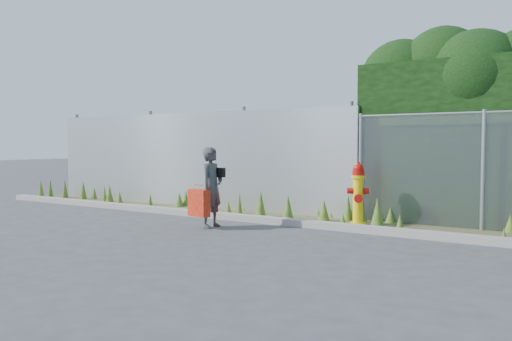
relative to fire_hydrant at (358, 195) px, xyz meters
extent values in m
plane|color=#3D3D3F|center=(-1.22, -2.43, -0.56)|extent=(80.00, 80.00, 0.00)
cube|color=gray|center=(-1.22, -0.63, -0.50)|extent=(16.00, 0.22, 0.12)
cube|color=#494429|center=(-1.22, -0.03, -0.55)|extent=(16.00, 1.20, 0.01)
cone|color=#3D601D|center=(-2.80, 0.57, -0.45)|extent=(0.12, 0.12, 0.22)
cone|color=#3D601D|center=(-7.63, 0.16, -0.31)|extent=(0.19, 0.19, 0.50)
cone|color=#3D601D|center=(-4.46, 0.31, -0.40)|extent=(0.21, 0.21, 0.33)
cone|color=#3D601D|center=(-1.02, 0.56, -0.37)|extent=(0.10, 0.10, 0.38)
cone|color=#3D601D|center=(-0.03, 0.33, -0.35)|extent=(0.17, 0.17, 0.41)
cone|color=#3D601D|center=(-3.56, -0.02, -0.44)|extent=(0.10, 0.10, 0.24)
cone|color=#3D601D|center=(-8.51, -0.48, -0.29)|extent=(0.18, 0.18, 0.53)
cone|color=#3D601D|center=(-0.68, 0.05, -0.35)|extent=(0.23, 0.23, 0.42)
cone|color=#3D601D|center=(-0.36, 0.45, -0.30)|extent=(0.16, 0.16, 0.52)
cone|color=#3D601D|center=(-8.54, -0.18, -0.29)|extent=(0.16, 0.16, 0.53)
cone|color=#3D601D|center=(-5.66, -0.41, -0.38)|extent=(0.19, 0.19, 0.37)
cone|color=#3D601D|center=(-8.33, 0.12, -0.30)|extent=(0.17, 0.17, 0.52)
cone|color=#3D601D|center=(-1.27, -0.29, -0.31)|extent=(0.24, 0.24, 0.50)
cone|color=#3D601D|center=(2.42, -0.45, -0.44)|extent=(0.10, 0.10, 0.23)
cone|color=#3D601D|center=(-0.22, -0.15, -0.45)|extent=(0.13, 0.13, 0.21)
cone|color=#3D601D|center=(-5.20, 0.13, -0.41)|extent=(0.12, 0.12, 0.30)
cone|color=#3D601D|center=(-6.45, 0.00, -0.34)|extent=(0.21, 0.21, 0.44)
cone|color=#3D601D|center=(0.36, 0.00, -0.30)|extent=(0.23, 0.23, 0.52)
cone|color=#3D601D|center=(-6.75, 0.10, -0.35)|extent=(0.09, 0.09, 0.43)
cone|color=#3D601D|center=(-2.81, -0.05, -0.43)|extent=(0.13, 0.13, 0.26)
cone|color=#3D601D|center=(0.43, 0.55, -0.41)|extent=(0.18, 0.18, 0.30)
cone|color=#3D601D|center=(-7.39, 0.32, -0.39)|extent=(0.14, 0.14, 0.34)
cone|color=#3D601D|center=(-7.22, 0.55, -0.46)|extent=(0.18, 0.18, 0.19)
cone|color=#3D601D|center=(-2.00, -0.08, -0.30)|extent=(0.22, 0.22, 0.52)
cone|color=#3D601D|center=(-4.39, 0.47, -0.37)|extent=(0.17, 0.17, 0.37)
cone|color=#3D601D|center=(-0.74, 0.58, -0.35)|extent=(0.14, 0.14, 0.41)
cone|color=#3D601D|center=(0.77, -0.03, -0.43)|extent=(0.13, 0.13, 0.26)
cone|color=#3D601D|center=(-2.57, 0.01, -0.33)|extent=(0.12, 0.12, 0.46)
cone|color=#3D601D|center=(2.42, 0.57, -0.40)|extent=(0.19, 0.19, 0.32)
cube|color=#B6B8BD|center=(-4.47, 0.57, 0.54)|extent=(8.50, 0.08, 2.20)
cylinder|color=gray|center=(-8.52, 0.69, 0.59)|extent=(0.10, 0.10, 2.30)
cylinder|color=gray|center=(-5.72, 0.69, 0.59)|extent=(0.10, 0.10, 2.30)
cylinder|color=gray|center=(-2.92, 0.69, 0.59)|extent=(0.10, 0.10, 2.30)
cylinder|color=gray|center=(-0.42, 0.69, 0.59)|extent=(0.10, 0.10, 2.30)
cylinder|color=gray|center=(-0.17, 0.57, 0.47)|extent=(0.07, 0.07, 2.05)
cylinder|color=gray|center=(1.98, 0.57, 0.47)|extent=(0.07, 0.07, 2.05)
sphere|color=black|center=(0.25, 1.80, 2.20)|extent=(1.71, 1.71, 1.71)
sphere|color=black|center=(1.06, 1.80, 2.39)|extent=(1.65, 1.65, 1.65)
sphere|color=black|center=(1.70, 1.55, 2.13)|extent=(1.80, 1.80, 1.80)
cylinder|color=yellow|center=(0.00, 0.01, -0.53)|extent=(0.28, 0.28, 0.06)
cylinder|color=yellow|center=(0.00, 0.01, -0.13)|extent=(0.18, 0.18, 0.86)
cylinder|color=yellow|center=(0.00, 0.01, 0.32)|extent=(0.24, 0.24, 0.05)
cylinder|color=#B20F0A|center=(0.00, 0.01, 0.40)|extent=(0.21, 0.21, 0.10)
sphere|color=#B20F0A|center=(0.00, 0.01, 0.47)|extent=(0.19, 0.19, 0.19)
cylinder|color=#B20F0A|center=(0.00, 0.01, 0.57)|extent=(0.05, 0.05, 0.05)
cylinder|color=#B20F0A|center=(-0.14, 0.01, 0.07)|extent=(0.10, 0.11, 0.11)
cylinder|color=#B20F0A|center=(0.14, 0.01, 0.07)|extent=(0.10, 0.11, 0.11)
cylinder|color=#B20F0A|center=(0.00, -0.13, -0.05)|extent=(0.15, 0.12, 0.15)
imported|color=#0D5750|center=(-2.11, -1.54, 0.15)|extent=(0.35, 0.52, 1.42)
cube|color=#AD0916|center=(-2.23, -1.76, -0.11)|extent=(0.43, 0.16, 0.47)
cylinder|color=#AD0916|center=(-2.23, -1.76, 0.20)|extent=(0.20, 0.02, 0.02)
cube|color=black|center=(-2.03, -1.44, 0.41)|extent=(0.22, 0.09, 0.17)
camera|label=1|loc=(3.17, -8.54, 0.91)|focal=35.00mm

